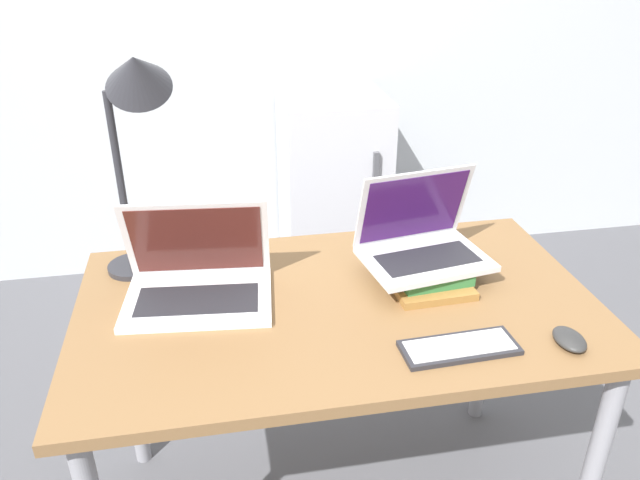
% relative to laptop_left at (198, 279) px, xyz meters
% --- Properties ---
extents(desk, '(1.32, 0.76, 0.77)m').
position_rel_laptop_left_xyz_m(desk, '(0.35, -0.09, -0.14)').
color(desk, brown).
rests_on(desk, ground_plane).
extents(laptop_left, '(0.39, 0.29, 0.26)m').
position_rel_laptop_left_xyz_m(laptop_left, '(0.00, 0.00, 0.00)').
color(laptop_left, silver).
rests_on(laptop_left, desk).
extents(book_stack, '(0.22, 0.26, 0.05)m').
position_rel_laptop_left_xyz_m(book_stack, '(0.60, -0.03, -0.03)').
color(book_stack, olive).
rests_on(book_stack, desk).
extents(laptop_on_books, '(0.35, 0.28, 0.24)m').
position_rel_laptop_left_xyz_m(laptop_on_books, '(0.59, 0.01, 0.05)').
color(laptop_on_books, silver).
rests_on(laptop_on_books, book_stack).
extents(wireless_keyboard, '(0.27, 0.11, 0.01)m').
position_rel_laptop_left_xyz_m(wireless_keyboard, '(0.58, -0.33, -0.04)').
color(wireless_keyboard, '#28282D').
rests_on(wireless_keyboard, desk).
extents(mouse, '(0.07, 0.10, 0.03)m').
position_rel_laptop_left_xyz_m(mouse, '(0.83, -0.36, -0.04)').
color(mouse, '#2D2D2D').
rests_on(mouse, desk).
extents(desk_lamp, '(0.23, 0.20, 0.63)m').
position_rel_laptop_left_xyz_m(desk_lamp, '(-0.11, 0.14, 0.43)').
color(desk_lamp, '#28282D').
rests_on(desk_lamp, desk).
extents(mini_fridge, '(0.47, 0.51, 0.94)m').
position_rel_laptop_left_xyz_m(mini_fridge, '(0.61, 1.30, -0.35)').
color(mini_fridge, silver).
rests_on(mini_fridge, ground_plane).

